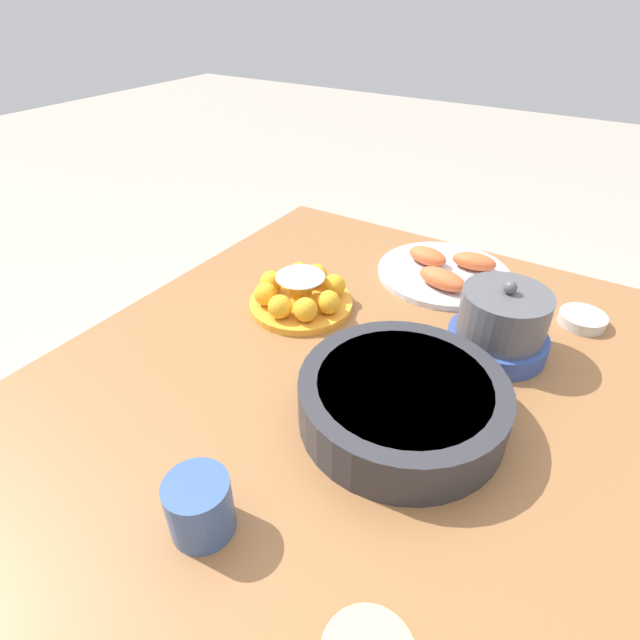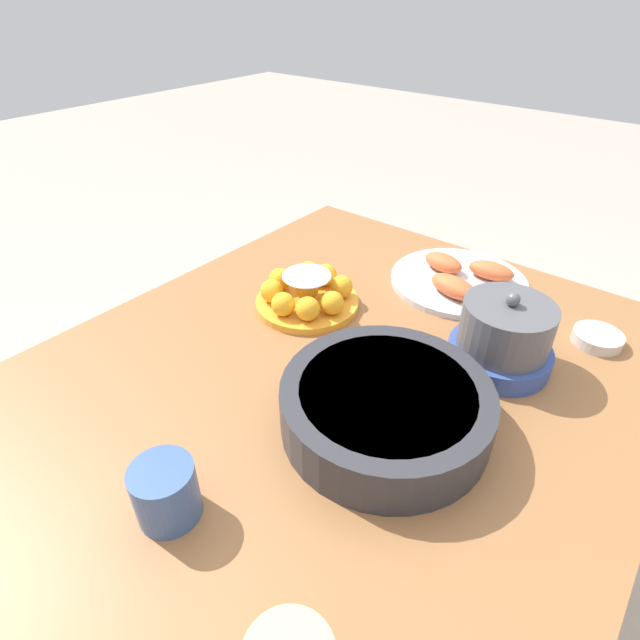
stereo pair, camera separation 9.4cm
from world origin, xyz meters
TOP-DOWN VIEW (x-y plane):
  - ground_plane at (0.00, 0.00)m, footprint 12.00×12.00m
  - dining_table at (0.00, 0.00)m, footprint 1.22×1.00m
  - cake_plate at (-0.14, -0.18)m, footprint 0.22×0.22m
  - serving_bowl at (0.05, 0.13)m, footprint 0.33×0.33m
  - sauce_bowl at (-0.39, 0.34)m, footprint 0.09×0.09m
  - seafood_platter at (-0.43, 0.03)m, footprint 0.31×0.31m
  - cup_near at (0.36, -0.00)m, footprint 0.08×0.08m
  - warming_pot at (-0.21, 0.21)m, footprint 0.18×0.18m

SIDE VIEW (x-z plane):
  - ground_plane at x=0.00m, z-range 0.00..0.00m
  - dining_table at x=0.00m, z-range 0.28..1.03m
  - sauce_bowl at x=-0.39m, z-range 0.76..0.78m
  - seafood_platter at x=-0.43m, z-range 0.74..0.80m
  - cake_plate at x=-0.14m, z-range 0.75..0.83m
  - cup_near at x=0.36m, z-range 0.76..0.84m
  - serving_bowl at x=0.05m, z-range 0.76..0.84m
  - warming_pot at x=-0.21m, z-range 0.74..0.89m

